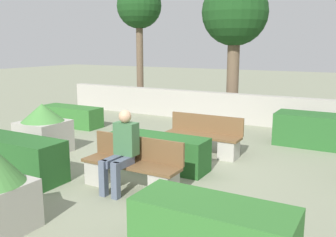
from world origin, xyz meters
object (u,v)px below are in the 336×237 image
Objects in this scene: bench_front at (132,170)px; tree_center_left at (235,15)px; person_seated_man at (122,147)px; bench_left_side at (203,140)px; tree_leftmost at (139,8)px; planter_corner_left at (43,128)px.

tree_center_left reaches higher than bench_front.
bench_left_side is at bearing 83.32° from person_seated_man.
tree_leftmost is (-4.51, 7.09, 3.38)m from bench_front.
bench_front is 9.05m from tree_leftmost.
tree_center_left is (-0.97, 4.56, 3.00)m from bench_left_side.
tree_leftmost reaches higher than tree_center_left.
bench_left_side is 0.38× the size of tree_center_left.
bench_front is at bearing -83.80° from tree_center_left.
tree_center_left is (-0.76, 6.98, 3.00)m from bench_front.
person_seated_man is 0.30× the size of tree_center_left.
tree_leftmost is (-4.42, 7.23, 2.97)m from person_seated_man.
planter_corner_left is at bearing -75.91° from tree_leftmost.
planter_corner_left is 0.24× the size of tree_leftmost.
bench_front is 0.38× the size of tree_leftmost.
person_seated_man is 1.20× the size of planter_corner_left.
tree_leftmost is (-4.72, 4.67, 3.38)m from bench_left_side.
person_seated_man is at bearing -58.55° from tree_leftmost.
tree_leftmost is at bearing 104.09° from planter_corner_left.
tree_leftmost reaches higher than bench_front.
bench_left_side is at bearing 27.11° from planter_corner_left.
person_seated_man is at bearing -18.41° from planter_corner_left.
person_seated_man is (-0.09, -0.14, 0.41)m from bench_front.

